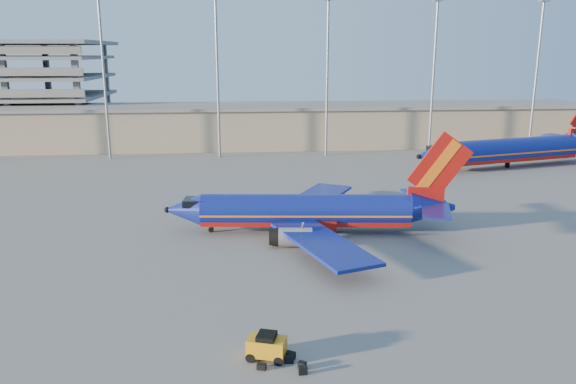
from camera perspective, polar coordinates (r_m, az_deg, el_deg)
The scene contains 7 objects.
ground at distance 60.95m, azimuth -3.57°, elevation -4.18°, with size 220.00×220.00×0.00m, color slate.
terminal_building at distance 117.36m, azimuth 0.58°, elevation 6.85°, with size 122.00×16.00×8.50m.
light_mast_row at distance 104.08m, azimuth -1.56°, elevation 13.23°, with size 101.60×1.60×28.65m.
aircraft_main at distance 60.43m, azimuth 2.52°, elevation -1.98°, with size 32.65×31.30×11.06m.
aircraft_second at distance 102.25m, azimuth 21.93°, elevation 4.01°, with size 37.74×18.04×13.04m.
baggage_tug at distance 36.96m, azimuth -2.18°, elevation -15.35°, with size 2.75×2.13×1.75m.
luggage_pile at distance 36.55m, azimuth 0.16°, elevation -16.93°, with size 3.14×2.33×0.54m.
Camera 1 is at (-1.21, -57.89, 19.05)m, focal length 35.00 mm.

